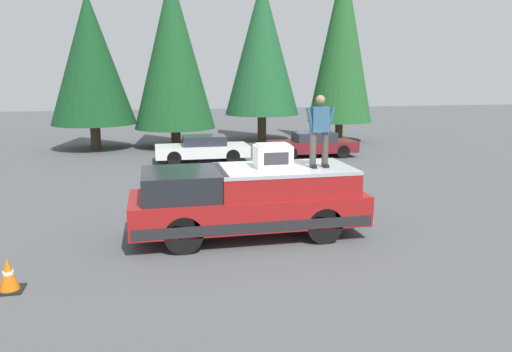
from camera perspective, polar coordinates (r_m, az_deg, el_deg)
name	(u,v)px	position (r m, az deg, el deg)	size (l,w,h in m)	color
ground_plane	(267,233)	(11.93, 1.28, -6.74)	(90.00, 90.00, 0.00)	#4C4F51
pickup_truck	(248,200)	(11.52, -0.90, -2.88)	(2.01, 5.54, 1.65)	maroon
compressor_unit	(273,156)	(11.44, 2.00, 2.40)	(0.65, 0.84, 0.56)	white
person_on_truck_bed	(320,129)	(11.44, 7.50, 5.47)	(0.29, 0.72, 1.69)	#423D38
parked_car_maroon	(312,144)	(23.12, 6.66, 3.72)	(1.64, 4.10, 1.16)	maroon
parked_car_white	(202,149)	(21.76, -6.31, 3.22)	(1.64, 4.10, 1.16)	white
traffic_cone	(8,276)	(9.86, -27.11, -10.38)	(0.47, 0.47, 0.62)	black
conifer_far_left	(342,40)	(28.63, 10.08, 15.45)	(3.65, 3.65, 10.28)	#4C3826
conifer_left	(262,47)	(28.62, 0.72, 14.91)	(4.28, 4.28, 9.19)	#4C3826
conifer_center_left	(173,52)	(26.24, -9.73, 14.23)	(4.24, 4.24, 8.97)	#4C3826
conifer_center_right	(90,59)	(26.47, -18.89, 12.88)	(4.26, 4.26, 7.88)	#4C3826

